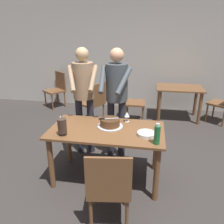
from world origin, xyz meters
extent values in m
plane|color=#383330|center=(0.00, 0.00, 0.00)|extent=(14.00, 14.00, 0.00)
cube|color=#BCB7AD|center=(0.00, 3.15, 1.35)|extent=(10.00, 0.12, 2.70)
cube|color=brown|center=(0.00, 0.00, 0.73)|extent=(1.47, 0.79, 0.03)
cylinder|color=brown|center=(-0.66, -0.32, 0.36)|extent=(0.07, 0.07, 0.72)
cylinder|color=brown|center=(0.66, -0.32, 0.36)|extent=(0.07, 0.07, 0.72)
cylinder|color=brown|center=(-0.66, 0.32, 0.36)|extent=(0.07, 0.07, 0.72)
cylinder|color=brown|center=(0.66, 0.32, 0.36)|extent=(0.07, 0.07, 0.72)
cylinder|color=silver|center=(0.03, 0.09, 0.76)|extent=(0.34, 0.34, 0.01)
cylinder|color=brown|center=(0.03, 0.09, 0.81)|extent=(0.26, 0.26, 0.09)
cylinder|color=#432A18|center=(0.03, 0.09, 0.86)|extent=(0.25, 0.25, 0.01)
cube|color=silver|center=(0.05, 0.09, 0.87)|extent=(0.20, 0.07, 0.00)
cube|color=black|center=(-0.08, 0.06, 0.87)|extent=(0.08, 0.05, 0.02)
cylinder|color=white|center=(0.51, -0.09, 0.76)|extent=(0.22, 0.22, 0.01)
cylinder|color=white|center=(0.51, -0.09, 0.77)|extent=(0.22, 0.22, 0.01)
cylinder|color=white|center=(0.51, -0.09, 0.78)|extent=(0.22, 0.22, 0.01)
cylinder|color=white|center=(0.51, -0.09, 0.79)|extent=(0.22, 0.22, 0.01)
cylinder|color=silver|center=(-0.62, 0.00, 0.75)|extent=(0.07, 0.07, 0.00)
cylinder|color=silver|center=(-0.62, 0.00, 0.79)|extent=(0.01, 0.01, 0.07)
cone|color=silver|center=(-0.62, 0.00, 0.86)|extent=(0.08, 0.08, 0.07)
cylinder|color=silver|center=(0.23, 0.29, 0.75)|extent=(0.07, 0.07, 0.00)
cylinder|color=silver|center=(0.23, 0.29, 0.79)|extent=(0.01, 0.01, 0.07)
cone|color=silver|center=(0.23, 0.29, 0.86)|extent=(0.08, 0.08, 0.07)
cylinder|color=#1E6B38|center=(0.63, -0.29, 0.86)|extent=(0.07, 0.07, 0.22)
cylinder|color=silver|center=(0.63, -0.29, 0.98)|extent=(0.04, 0.04, 0.03)
cylinder|color=black|center=(-0.50, -0.25, 0.77)|extent=(0.10, 0.10, 0.03)
cylinder|color=#3F2D23|center=(-0.50, -0.25, 0.87)|extent=(0.11, 0.11, 0.18)
cylinder|color=#2D2D38|center=(0.12, 0.60, 0.47)|extent=(0.11, 0.11, 0.95)
cylinder|color=#2D2D38|center=(-0.06, 0.63, 0.47)|extent=(0.11, 0.11, 0.95)
cylinder|color=#3F474C|center=(0.03, 0.62, 1.23)|extent=(0.32, 0.32, 0.55)
sphere|color=tan|center=(0.03, 0.62, 1.62)|extent=(0.20, 0.20, 0.20)
cylinder|color=#3F474C|center=(0.16, 0.41, 1.30)|extent=(0.21, 0.41, 0.34)
cylinder|color=#3F474C|center=(-0.15, 0.46, 1.30)|extent=(0.10, 0.42, 0.34)
cylinder|color=#2D2D38|center=(-0.40, 0.67, 0.47)|extent=(0.11, 0.11, 0.95)
cylinder|color=#2D2D38|center=(-0.57, 0.62, 0.47)|extent=(0.11, 0.11, 0.95)
cylinder|color=#997A5B|center=(-0.49, 0.65, 1.23)|extent=(0.32, 0.32, 0.55)
sphere|color=tan|center=(-0.49, 0.65, 1.62)|extent=(0.20, 0.20, 0.20)
cylinder|color=#997A5B|center=(-0.29, 0.51, 1.30)|extent=(0.08, 0.42, 0.34)
cylinder|color=#997A5B|center=(-0.60, 0.43, 1.30)|extent=(0.24, 0.40, 0.34)
cube|color=brown|center=(0.17, -0.70, 0.43)|extent=(0.50, 0.50, 0.04)
cylinder|color=brown|center=(-0.04, -0.54, 0.21)|extent=(0.04, 0.04, 0.41)
cylinder|color=brown|center=(0.32, -0.49, 0.21)|extent=(0.04, 0.04, 0.41)
cylinder|color=brown|center=(0.01, -0.90, 0.21)|extent=(0.04, 0.04, 0.41)
cylinder|color=brown|center=(0.37, -0.85, 0.21)|extent=(0.04, 0.04, 0.41)
cube|color=brown|center=(0.20, -0.90, 0.68)|extent=(0.44, 0.09, 0.45)
cube|color=brown|center=(1.17, 2.45, 0.72)|extent=(1.00, 0.70, 0.03)
cylinder|color=brown|center=(0.74, 2.17, 0.35)|extent=(0.07, 0.07, 0.71)
cylinder|color=brown|center=(1.59, 2.17, 0.35)|extent=(0.07, 0.07, 0.71)
cylinder|color=brown|center=(0.74, 2.72, 0.35)|extent=(0.07, 0.07, 0.71)
cylinder|color=brown|center=(1.59, 2.72, 0.35)|extent=(0.07, 0.07, 0.71)
cube|color=brown|center=(-0.71, 1.90, 0.43)|extent=(0.59, 0.59, 0.04)
cylinder|color=brown|center=(-0.96, 1.82, 0.21)|extent=(0.04, 0.04, 0.41)
cylinder|color=brown|center=(-0.80, 2.15, 0.21)|extent=(0.04, 0.04, 0.41)
cylinder|color=brown|center=(-0.63, 1.66, 0.21)|extent=(0.04, 0.04, 0.41)
cylinder|color=brown|center=(-0.47, 1.98, 0.21)|extent=(0.04, 0.04, 0.41)
cube|color=brown|center=(-0.53, 1.81, 0.68)|extent=(0.22, 0.41, 0.45)
cube|color=brown|center=(-1.93, 2.72, 0.43)|extent=(0.62, 0.62, 0.04)
cylinder|color=brown|center=(-1.89, 2.47, 0.21)|extent=(0.04, 0.04, 0.41)
cylinder|color=brown|center=(-2.18, 2.69, 0.21)|extent=(0.04, 0.04, 0.41)
cylinder|color=brown|center=(-1.67, 2.76, 0.21)|extent=(0.04, 0.04, 0.41)
cylinder|color=brown|center=(-1.97, 2.98, 0.21)|extent=(0.04, 0.04, 0.41)
cube|color=brown|center=(-1.81, 2.88, 0.68)|extent=(0.37, 0.29, 0.45)
cube|color=brown|center=(2.04, 2.38, 0.43)|extent=(0.61, 0.61, 0.04)
cylinder|color=brown|center=(1.78, 2.34, 0.21)|extent=(0.04, 0.04, 0.41)
cylinder|color=brown|center=(2.00, 2.63, 0.21)|extent=(0.04, 0.04, 0.41)
cylinder|color=brown|center=(2.08, 2.12, 0.21)|extent=(0.04, 0.04, 0.41)
cube|color=brown|center=(0.22, 2.10, 0.43)|extent=(0.44, 0.44, 0.04)
cylinder|color=brown|center=(0.40, 2.28, 0.21)|extent=(0.04, 0.04, 0.41)
cylinder|color=brown|center=(0.40, 1.92, 0.21)|extent=(0.04, 0.04, 0.41)
cylinder|color=brown|center=(0.03, 2.28, 0.21)|extent=(0.04, 0.04, 0.41)
cylinder|color=brown|center=(0.03, 1.92, 0.21)|extent=(0.04, 0.04, 0.41)
cube|color=brown|center=(0.01, 2.10, 0.68)|extent=(0.03, 0.44, 0.45)
camera|label=1|loc=(0.53, -2.61, 1.99)|focal=36.21mm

